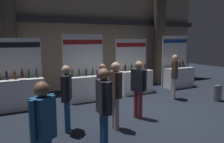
{
  "coord_description": "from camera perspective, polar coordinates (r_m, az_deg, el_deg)",
  "views": [
    {
      "loc": [
        -4.27,
        -5.69,
        2.39
      ],
      "look_at": [
        -0.76,
        0.93,
        1.3
      ],
      "focal_mm": 36.15,
      "sensor_mm": 36.0,
      "label": 1
    }
  ],
  "objects": [
    {
      "name": "visitor_6",
      "position": [
        7.41,
        -2.45,
        -3.09
      ],
      "size": [
        0.3,
        0.47,
        1.58
      ],
      "rotation": [
        0.0,
        0.0,
        4.87
      ],
      "color": "#33563D",
      "rests_on": "ground_plane"
    },
    {
      "name": "exhibitor_booth_0",
      "position": [
        8.33,
        -23.19,
        -4.61
      ],
      "size": [
        1.89,
        0.69,
        2.42
      ],
      "color": "white",
      "rests_on": "ground_plane"
    },
    {
      "name": "hall_colonnade",
      "position": [
        11.08,
        -5.31,
        10.86
      ],
      "size": [
        12.83,
        1.17,
        5.82
      ],
      "color": "gray",
      "rests_on": "ground_plane"
    },
    {
      "name": "visitor_1",
      "position": [
        4.67,
        -2.11,
        -7.91
      ],
      "size": [
        0.27,
        0.59,
        1.8
      ],
      "rotation": [
        0.0,
        0.0,
        1.45
      ],
      "color": "navy",
      "rests_on": "ground_plane"
    },
    {
      "name": "ground_plane",
      "position": [
        7.51,
        8.62,
        -10.36
      ],
      "size": [
        25.66,
        25.66,
        0.0
      ],
      "primitive_type": "plane",
      "color": "black"
    },
    {
      "name": "visitor_0",
      "position": [
        3.72,
        -16.94,
        -13.23
      ],
      "size": [
        0.43,
        0.39,
        1.76
      ],
      "rotation": [
        0.0,
        0.0,
        3.77
      ],
      "color": "navy",
      "rests_on": "ground_plane"
    },
    {
      "name": "visitor_2",
      "position": [
        5.89,
        0.88,
        -4.71
      ],
      "size": [
        0.24,
        0.52,
        1.8
      ],
      "rotation": [
        0.0,
        0.0,
        1.55
      ],
      "color": "#ADA393",
      "rests_on": "ground_plane"
    },
    {
      "name": "visitor_8",
      "position": [
        6.77,
        6.7,
        -3.24
      ],
      "size": [
        0.38,
        0.5,
        1.74
      ],
      "rotation": [
        0.0,
        0.0,
        5.15
      ],
      "color": "maroon",
      "rests_on": "ground_plane"
    },
    {
      "name": "visitor_7",
      "position": [
        5.86,
        -11.39,
        -5.19
      ],
      "size": [
        0.39,
        0.58,
        1.73
      ],
      "rotation": [
        0.0,
        0.0,
        1.12
      ],
      "color": "navy",
      "rests_on": "ground_plane"
    },
    {
      "name": "exhibitor_booth_2",
      "position": [
        10.04,
        5.73,
        -1.97
      ],
      "size": [
        1.59,
        0.66,
        2.38
      ],
      "color": "white",
      "rests_on": "ground_plane"
    },
    {
      "name": "visitor_5",
      "position": [
        9.22,
        15.55,
        -0.28
      ],
      "size": [
        0.42,
        0.43,
        1.77
      ],
      "rotation": [
        0.0,
        0.0,
        3.99
      ],
      "color": "#ADA393",
      "rests_on": "ground_plane"
    },
    {
      "name": "exhibitor_booth_1",
      "position": [
        8.89,
        -6.47,
        -3.27
      ],
      "size": [
        1.68,
        0.66,
        2.57
      ],
      "color": "white",
      "rests_on": "ground_plane"
    },
    {
      "name": "trash_bin",
      "position": [
        9.68,
        24.89,
        -4.89
      ],
      "size": [
        0.38,
        0.38,
        0.62
      ],
      "color": "slate",
      "rests_on": "ground_plane"
    },
    {
      "name": "exhibitor_booth_3",
      "position": [
        11.62,
        16.36,
        -0.8
      ],
      "size": [
        1.58,
        0.66,
        2.53
      ],
      "color": "white",
      "rests_on": "ground_plane"
    }
  ]
}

